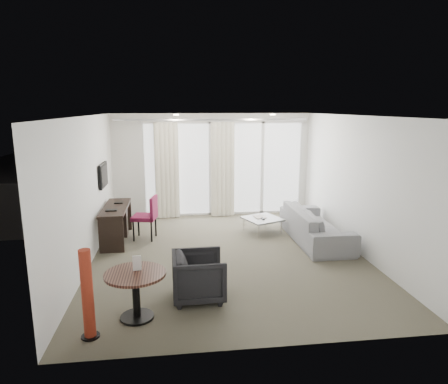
{
  "coord_description": "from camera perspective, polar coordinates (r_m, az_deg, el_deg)",
  "views": [
    {
      "loc": [
        -0.97,
        -7.08,
        2.75
      ],
      "look_at": [
        0.0,
        0.6,
        1.1
      ],
      "focal_mm": 32.0,
      "sensor_mm": 36.0,
      "label": 1
    }
  ],
  "objects": [
    {
      "name": "remote",
      "position": [
        8.85,
        5.56,
        -3.69
      ],
      "size": [
        0.06,
        0.17,
        0.02
      ],
      "primitive_type": null,
      "rotation": [
        0.0,
        0.0,
        0.04
      ],
      "color": "black",
      "rests_on": "coffee_table"
    },
    {
      "name": "round_table",
      "position": [
        5.55,
        -12.44,
        -14.24
      ],
      "size": [
        0.86,
        0.86,
        0.64
      ],
      "primitive_type": null,
      "rotation": [
        0.0,
        0.0,
        0.08
      ],
      "color": "#3E2118",
      "rests_on": "floor"
    },
    {
      "name": "window_panel",
      "position": [
        10.26,
        -0.01,
        3.35
      ],
      "size": [
        4.0,
        0.02,
        2.38
      ],
      "primitive_type": null,
      "color": "white",
      "rests_on": "ground"
    },
    {
      "name": "magazine",
      "position": [
        9.0,
        5.1,
        -3.42
      ],
      "size": [
        0.29,
        0.34,
        0.02
      ],
      "primitive_type": null,
      "rotation": [
        0.0,
        0.0,
        0.18
      ],
      "color": "gray",
      "rests_on": "coffee_table"
    },
    {
      "name": "terrace_slab",
      "position": [
        11.98,
        -0.91,
        -1.53
      ],
      "size": [
        5.6,
        3.0,
        0.12
      ],
      "primitive_type": "cube",
      "color": "#4D4D50",
      "rests_on": "ground"
    },
    {
      "name": "balustrade",
      "position": [
        13.28,
        -1.61,
        2.28
      ],
      "size": [
        5.5,
        0.06,
        1.05
      ],
      "primitive_type": null,
      "color": "#B2B2B7",
      "rests_on": "terrace_slab"
    },
    {
      "name": "coffee_table",
      "position": [
        8.99,
        5.5,
        -4.74
      ],
      "size": [
        0.96,
        0.96,
        0.33
      ],
      "primitive_type": null,
      "rotation": [
        0.0,
        0.0,
        0.39
      ],
      "color": "gray",
      "rests_on": "floor"
    },
    {
      "name": "tub_armchair",
      "position": [
        5.93,
        -3.61,
        -11.93
      ],
      "size": [
        0.77,
        0.75,
        0.69
      ],
      "primitive_type": "imported",
      "rotation": [
        0.0,
        0.0,
        1.59
      ],
      "color": "black",
      "rests_on": "floor"
    },
    {
      "name": "rattan_table",
      "position": [
        11.36,
        2.51,
        -0.56
      ],
      "size": [
        0.65,
        0.65,
        0.55
      ],
      "primitive_type": null,
      "rotation": [
        0.0,
        0.0,
        0.19
      ],
      "color": "#503624",
      "rests_on": "terrace_slab"
    },
    {
      "name": "menu_card",
      "position": [
        5.45,
        -12.31,
        -10.11
      ],
      "size": [
        0.11,
        0.03,
        0.2
      ],
      "primitive_type": null,
      "rotation": [
        0.0,
        0.0,
        0.07
      ],
      "color": "white",
      "rests_on": "round_table"
    },
    {
      "name": "wall_right",
      "position": [
        8.02,
        18.59,
        0.98
      ],
      "size": [
        0.0,
        6.0,
        2.6
      ],
      "primitive_type": "cube",
      "color": "silver",
      "rests_on": "ground"
    },
    {
      "name": "wall_left",
      "position": [
        7.39,
        -19.01,
        0.05
      ],
      "size": [
        0.0,
        6.0,
        2.6
      ],
      "primitive_type": "cube",
      "color": "silver",
      "rests_on": "ground"
    },
    {
      "name": "rattan_chair_a",
      "position": [
        11.63,
        4.33,
        0.32
      ],
      "size": [
        0.6,
        0.6,
        0.79
      ],
      "primitive_type": null,
      "rotation": [
        0.0,
        0.0,
        0.11
      ],
      "color": "#503624",
      "rests_on": "terrace_slab"
    },
    {
      "name": "window_frame",
      "position": [
        10.25,
        0.0,
        3.33
      ],
      "size": [
        4.1,
        0.06,
        2.44
      ],
      "primitive_type": null,
      "color": "white",
      "rests_on": "ground"
    },
    {
      "name": "downlight_a",
      "position": [
        8.68,
        -6.86,
        10.89
      ],
      "size": [
        0.12,
        0.12,
        0.02
      ],
      "primitive_type": "cylinder",
      "color": "#FFE0B2",
      "rests_on": "ceiling"
    },
    {
      "name": "red_lamp",
      "position": [
        5.18,
        -18.93,
        -13.66
      ],
      "size": [
        0.27,
        0.27,
        1.12
      ],
      "primitive_type": "cylinder",
      "rotation": [
        0.0,
        0.0,
        -0.23
      ],
      "color": "maroon",
      "rests_on": "floor"
    },
    {
      "name": "curtain_left",
      "position": [
        10.02,
        -8.15,
        3.01
      ],
      "size": [
        0.6,
        0.2,
        2.38
      ],
      "primitive_type": null,
      "color": "silver",
      "rests_on": "ground"
    },
    {
      "name": "sofa",
      "position": [
        8.58,
        12.9,
        -4.6
      ],
      "size": [
        0.91,
        2.32,
        0.68
      ],
      "primitive_type": "imported",
      "rotation": [
        0.0,
        0.0,
        1.57
      ],
      "color": "gray",
      "rests_on": "floor"
    },
    {
      "name": "ceiling",
      "position": [
        7.15,
        0.61,
        10.83
      ],
      "size": [
        5.0,
        6.0,
        0.0
      ],
      "primitive_type": "cube",
      "color": "white",
      "rests_on": "ground"
    },
    {
      "name": "floor",
      "position": [
        7.66,
        0.57,
        -9.02
      ],
      "size": [
        5.0,
        6.0,
        0.0
      ],
      "primitive_type": "cube",
      "color": "#534E3E",
      "rests_on": "ground"
    },
    {
      "name": "curtain_track",
      "position": [
        9.95,
        -1.63,
        10.3
      ],
      "size": [
        4.8,
        0.04,
        0.04
      ],
      "primitive_type": null,
      "color": "#B2B2B7",
      "rests_on": "ceiling"
    },
    {
      "name": "downlight_b",
      "position": [
        8.95,
        6.96,
        10.92
      ],
      "size": [
        0.12,
        0.12,
        0.02
      ],
      "primitive_type": "cylinder",
      "color": "#FFE0B2",
      "rests_on": "ceiling"
    },
    {
      "name": "desk_chair",
      "position": [
        8.61,
        -11.3,
        -3.62
      ],
      "size": [
        0.59,
        0.56,
        0.93
      ],
      "primitive_type": null,
      "rotation": [
        0.0,
        0.0,
        -0.19
      ],
      "color": "maroon",
      "rests_on": "floor"
    },
    {
      "name": "curtain_right",
      "position": [
        10.09,
        -0.17,
        3.2
      ],
      "size": [
        0.6,
        0.2,
        2.38
      ],
      "primitive_type": null,
      "color": "silver",
      "rests_on": "ground"
    },
    {
      "name": "wall_front",
      "position": [
        4.44,
        5.88,
        -7.11
      ],
      "size": [
        5.0,
        0.0,
        2.6
      ],
      "primitive_type": "cube",
      "color": "silver",
      "rests_on": "ground"
    },
    {
      "name": "tv",
      "position": [
        8.77,
        -16.87,
        2.33
      ],
      "size": [
        0.05,
        0.8,
        0.5
      ],
      "primitive_type": null,
      "color": "black",
      "rests_on": "wall_left"
    },
    {
      "name": "desk",
      "position": [
        8.65,
        -15.12,
        -4.4
      ],
      "size": [
        0.49,
        1.56,
        0.73
      ],
      "primitive_type": null,
      "color": "black",
      "rests_on": "floor"
    },
    {
      "name": "rattan_chair_b",
      "position": [
        12.66,
        7.93,
        1.48
      ],
      "size": [
        0.77,
        0.77,
        0.91
      ],
      "primitive_type": null,
      "rotation": [
        0.0,
        0.0,
        -0.28
      ],
      "color": "#503624",
      "rests_on": "terrace_slab"
    }
  ]
}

